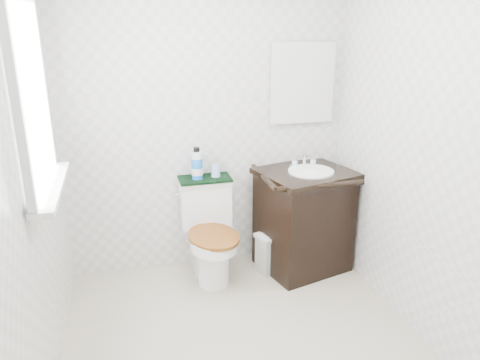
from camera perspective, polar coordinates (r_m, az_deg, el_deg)
name	(u,v)px	position (r m, az deg, el deg)	size (l,w,h in m)	color
floor	(249,352)	(3.05, 1.05, -20.19)	(2.40, 2.40, 0.00)	#C2B49C
wall_back	(207,119)	(3.60, -4.00, 7.38)	(2.40, 2.40, 0.00)	silver
wall_front	(361,282)	(1.44, 14.51, -11.91)	(2.40, 2.40, 0.00)	silver
wall_left	(26,182)	(2.43, -24.66, -0.19)	(2.40, 2.40, 0.00)	silver
wall_right	(431,150)	(2.95, 22.28, 3.36)	(2.40, 2.40, 0.00)	silver
window	(30,99)	(2.58, -24.22, 9.01)	(0.02, 0.70, 0.90)	white
mirror	(302,83)	(3.75, 7.61, 11.60)	(0.50, 0.02, 0.60)	silver
toilet	(209,236)	(3.66, -3.81, -6.80)	(0.43, 0.64, 0.75)	white
vanity	(304,218)	(3.76, 7.78, -4.56)	(0.79, 0.72, 0.92)	black
trash_bin	(271,252)	(3.78, 3.76, -8.75)	(0.27, 0.24, 0.32)	silver
towel	(205,179)	(3.60, -4.32, 0.15)	(0.40, 0.22, 0.02)	black
mouthwash_bottle	(197,164)	(3.55, -5.27, 1.90)	(0.09, 0.09, 0.25)	blue
cup	(216,171)	(3.61, -2.98, 1.15)	(0.07, 0.07, 0.09)	#89B5E1
soap_bar	(293,165)	(3.72, 6.51, 1.78)	(0.07, 0.04, 0.02)	#196D7C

